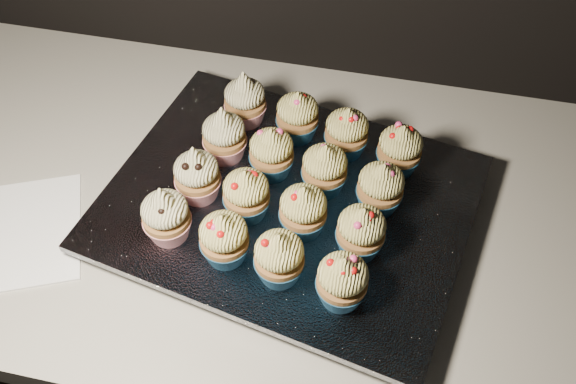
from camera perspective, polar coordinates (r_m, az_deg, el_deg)
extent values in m
cube|color=black|center=(1.33, -2.84, -13.08)|extent=(2.40, 0.60, 0.86)
cube|color=beige|center=(0.94, -3.89, -1.02)|extent=(2.44, 0.64, 0.04)
cube|color=white|center=(0.96, -23.29, -3.48)|extent=(0.24, 0.24, 0.00)
cube|color=black|center=(0.90, 0.00, -1.57)|extent=(0.51, 0.42, 0.02)
cube|color=silver|center=(0.88, 0.00, -0.90)|extent=(0.55, 0.46, 0.01)
cone|color=#B2182E|center=(0.85, -10.56, -3.07)|extent=(0.06, 0.06, 0.03)
ellipsoid|color=beige|center=(0.82, -10.94, -1.50)|extent=(0.06, 0.06, 0.04)
cone|color=beige|center=(0.79, -11.24, -0.26)|extent=(0.03, 0.03, 0.03)
cone|color=navy|center=(0.82, -5.57, -5.04)|extent=(0.06, 0.06, 0.03)
ellipsoid|color=#E0D271|center=(0.78, -5.78, -3.48)|extent=(0.06, 0.06, 0.04)
cone|color=#E0D271|center=(0.77, -5.92, -2.48)|extent=(0.03, 0.03, 0.02)
cone|color=navy|center=(0.80, -0.76, -6.74)|extent=(0.06, 0.06, 0.03)
ellipsoid|color=#E0D271|center=(0.76, -0.79, -5.22)|extent=(0.06, 0.06, 0.04)
cone|color=#E0D271|center=(0.75, -0.81, -4.23)|extent=(0.03, 0.03, 0.02)
cone|color=navy|center=(0.78, 4.74, -8.72)|extent=(0.06, 0.06, 0.03)
ellipsoid|color=#E0D271|center=(0.75, 4.93, -7.25)|extent=(0.06, 0.06, 0.04)
cone|color=#E0D271|center=(0.73, 5.05, -6.30)|extent=(0.03, 0.03, 0.02)
cone|color=#B2182E|center=(0.88, -7.92, 0.46)|extent=(0.06, 0.06, 0.03)
ellipsoid|color=beige|center=(0.85, -8.19, 2.09)|extent=(0.06, 0.06, 0.04)
cone|color=beige|center=(0.83, -8.40, 3.36)|extent=(0.03, 0.03, 0.03)
cone|color=navy|center=(0.85, -3.64, -1.17)|extent=(0.06, 0.06, 0.03)
ellipsoid|color=#E0D271|center=(0.83, -3.77, 0.45)|extent=(0.06, 0.06, 0.04)
cone|color=#E0D271|center=(0.81, -3.86, 1.49)|extent=(0.03, 0.03, 0.02)
cone|color=navy|center=(0.84, 1.33, -2.60)|extent=(0.06, 0.06, 0.03)
ellipsoid|color=#E0D271|center=(0.81, 1.38, -1.00)|extent=(0.06, 0.06, 0.04)
cone|color=#E0D271|center=(0.79, 1.41, 0.03)|extent=(0.03, 0.03, 0.02)
cone|color=navy|center=(0.82, 6.36, -4.44)|extent=(0.06, 0.06, 0.03)
ellipsoid|color=#E0D271|center=(0.79, 6.60, -2.87)|extent=(0.06, 0.06, 0.04)
cone|color=#E0D271|center=(0.77, 6.75, -1.86)|extent=(0.03, 0.03, 0.02)
cone|color=#B2182E|center=(0.93, -5.57, 3.95)|extent=(0.06, 0.06, 0.03)
ellipsoid|color=beige|center=(0.90, -5.76, 5.60)|extent=(0.06, 0.06, 0.04)
cone|color=beige|center=(0.88, -5.90, 6.89)|extent=(0.03, 0.03, 0.03)
cone|color=navy|center=(0.90, -1.45, 2.52)|extent=(0.06, 0.06, 0.03)
ellipsoid|color=#E0D271|center=(0.87, -1.50, 4.18)|extent=(0.06, 0.06, 0.04)
cone|color=#E0D271|center=(0.86, -1.53, 5.23)|extent=(0.03, 0.03, 0.02)
cone|color=navy|center=(0.88, 3.20, 1.08)|extent=(0.06, 0.06, 0.03)
ellipsoid|color=#E0D271|center=(0.85, 3.31, 2.72)|extent=(0.06, 0.06, 0.04)
cone|color=#E0D271|center=(0.84, 3.38, 3.77)|extent=(0.03, 0.03, 0.02)
cone|color=navy|center=(0.87, 8.05, -0.57)|extent=(0.06, 0.06, 0.03)
ellipsoid|color=#E0D271|center=(0.84, 8.33, 1.05)|extent=(0.06, 0.06, 0.04)
cone|color=#E0D271|center=(0.82, 8.51, 2.08)|extent=(0.03, 0.03, 0.02)
cone|color=#B2182E|center=(0.97, -3.77, 7.07)|extent=(0.06, 0.06, 0.03)
ellipsoid|color=beige|center=(0.95, -3.89, 8.73)|extent=(0.06, 0.06, 0.04)
cone|color=beige|center=(0.93, -3.98, 10.01)|extent=(0.03, 0.03, 0.03)
cone|color=navy|center=(0.95, 0.83, 5.77)|extent=(0.06, 0.06, 0.03)
ellipsoid|color=#E0D271|center=(0.92, 0.86, 7.43)|extent=(0.06, 0.06, 0.04)
cone|color=#E0D271|center=(0.91, 0.88, 8.49)|extent=(0.03, 0.03, 0.02)
cone|color=navy|center=(0.93, 5.13, 4.30)|extent=(0.06, 0.06, 0.03)
ellipsoid|color=#E0D271|center=(0.90, 5.30, 5.96)|extent=(0.06, 0.06, 0.04)
cone|color=#E0D271|center=(0.89, 5.41, 7.01)|extent=(0.03, 0.03, 0.02)
cone|color=navy|center=(0.92, 9.71, 2.76)|extent=(0.06, 0.06, 0.03)
ellipsoid|color=#E0D271|center=(0.89, 10.03, 4.39)|extent=(0.06, 0.06, 0.04)
cone|color=#E0D271|center=(0.87, 10.23, 5.43)|extent=(0.03, 0.03, 0.02)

